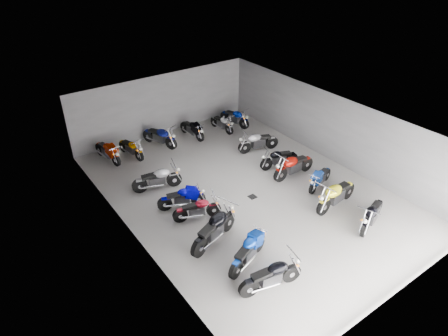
% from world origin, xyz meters
% --- Properties ---
extents(ground, '(14.00, 14.00, 0.00)m').
position_xyz_m(ground, '(0.00, 0.00, 0.00)').
color(ground, '#9A9792').
rests_on(ground, ground).
extents(wall_back, '(10.00, 0.10, 3.20)m').
position_xyz_m(wall_back, '(0.00, 7.00, 1.60)').
color(wall_back, slate).
rests_on(wall_back, ground).
extents(wall_left, '(0.10, 14.00, 3.20)m').
position_xyz_m(wall_left, '(-5.00, 0.00, 1.60)').
color(wall_left, slate).
rests_on(wall_left, ground).
extents(wall_right, '(0.10, 14.00, 3.20)m').
position_xyz_m(wall_right, '(5.00, 0.00, 1.60)').
color(wall_right, slate).
rests_on(wall_right, ground).
extents(ceiling, '(10.00, 14.00, 0.04)m').
position_xyz_m(ceiling, '(0.00, 0.00, 3.22)').
color(ceiling, black).
rests_on(ceiling, wall_back).
extents(drain_grate, '(0.32, 0.32, 0.01)m').
position_xyz_m(drain_grate, '(0.00, -0.50, 0.01)').
color(drain_grate, black).
rests_on(drain_grate, ground).
extents(motorcycle_left_a, '(2.12, 0.61, 0.94)m').
position_xyz_m(motorcycle_left_a, '(-2.62, -4.59, 0.51)').
color(motorcycle_left_a, black).
rests_on(motorcycle_left_a, ground).
extents(motorcycle_left_b, '(2.04, 0.87, 0.94)m').
position_xyz_m(motorcycle_left_b, '(-2.50, -3.32, 0.51)').
color(motorcycle_left_b, black).
rests_on(motorcycle_left_b, ground).
extents(motorcycle_left_c, '(2.31, 0.91, 1.05)m').
position_xyz_m(motorcycle_left_c, '(-2.82, -1.83, 0.57)').
color(motorcycle_left_c, black).
rests_on(motorcycle_left_c, ground).
extents(motorcycle_left_d, '(1.83, 0.72, 0.83)m').
position_xyz_m(motorcycle_left_d, '(-2.60, -0.38, 0.45)').
color(motorcycle_left_d, black).
rests_on(motorcycle_left_d, ground).
extents(motorcycle_left_e, '(1.85, 0.81, 0.85)m').
position_xyz_m(motorcycle_left_e, '(-2.72, 0.57, 0.46)').
color(motorcycle_left_e, black).
rests_on(motorcycle_left_e, ground).
extents(motorcycle_left_f, '(2.08, 0.74, 0.93)m').
position_xyz_m(motorcycle_left_f, '(-2.89, 2.30, 0.51)').
color(motorcycle_left_f, black).
rests_on(motorcycle_left_f, ground).
extents(motorcycle_right_a, '(2.06, 0.81, 0.93)m').
position_xyz_m(motorcycle_right_a, '(2.41, -4.49, 0.51)').
color(motorcycle_right_a, black).
rests_on(motorcycle_right_a, ground).
extents(motorcycle_right_b, '(2.35, 0.53, 1.03)m').
position_xyz_m(motorcycle_right_b, '(2.25, -2.91, 0.56)').
color(motorcycle_right_b, black).
rests_on(motorcycle_right_b, ground).
extents(motorcycle_right_c, '(1.80, 0.65, 0.81)m').
position_xyz_m(motorcycle_right_c, '(2.80, -1.58, 0.44)').
color(motorcycle_right_c, black).
rests_on(motorcycle_right_c, ground).
extents(motorcycle_right_d, '(2.25, 0.44, 0.99)m').
position_xyz_m(motorcycle_right_d, '(2.48, -0.29, 0.54)').
color(motorcycle_right_d, black).
rests_on(motorcycle_right_d, ground).
extents(motorcycle_right_e, '(1.94, 0.55, 0.86)m').
position_xyz_m(motorcycle_right_e, '(2.49, 0.66, 0.47)').
color(motorcycle_right_e, black).
rests_on(motorcycle_right_e, ground).
extents(motorcycle_right_f, '(2.10, 0.69, 0.94)m').
position_xyz_m(motorcycle_right_f, '(2.70, 2.43, 0.51)').
color(motorcycle_right_f, black).
rests_on(motorcycle_right_f, ground).
extents(motorcycle_back_a, '(0.52, 2.06, 0.91)m').
position_xyz_m(motorcycle_back_a, '(-3.68, 5.84, 0.50)').
color(motorcycle_back_a, black).
rests_on(motorcycle_back_a, ground).
extents(motorcycle_back_b, '(0.51, 1.89, 0.84)m').
position_xyz_m(motorcycle_back_b, '(-2.61, 5.57, 0.46)').
color(motorcycle_back_b, black).
rests_on(motorcycle_back_b, ground).
extents(motorcycle_back_c, '(0.92, 2.06, 0.95)m').
position_xyz_m(motorcycle_back_c, '(-0.95, 5.75, 0.52)').
color(motorcycle_back_c, black).
rests_on(motorcycle_back_c, ground).
extents(motorcycle_back_d, '(0.42, 1.96, 0.86)m').
position_xyz_m(motorcycle_back_d, '(0.87, 5.60, 0.47)').
color(motorcycle_back_d, black).
rests_on(motorcycle_back_d, ground).
extents(motorcycle_back_e, '(0.39, 1.85, 0.81)m').
position_xyz_m(motorcycle_back_e, '(2.61, 5.33, 0.44)').
color(motorcycle_back_e, black).
rests_on(motorcycle_back_e, ground).
extents(motorcycle_back_f, '(0.59, 2.00, 0.89)m').
position_xyz_m(motorcycle_back_f, '(3.56, 5.45, 0.48)').
color(motorcycle_back_f, black).
rests_on(motorcycle_back_f, ground).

